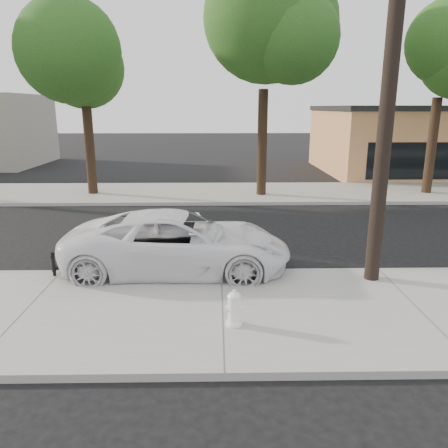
# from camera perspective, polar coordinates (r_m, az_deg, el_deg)

# --- Properties ---
(ground) EXTENTS (120.00, 120.00, 0.00)m
(ground) POSITION_cam_1_polar(r_m,az_deg,el_deg) (13.09, -0.47, -3.35)
(ground) COLOR black
(ground) RESTS_ON ground
(near_sidewalk) EXTENTS (90.00, 4.40, 0.15)m
(near_sidewalk) POSITION_cam_1_polar(r_m,az_deg,el_deg) (9.07, -0.20, -11.50)
(near_sidewalk) COLOR gray
(near_sidewalk) RESTS_ON ground
(far_sidewalk) EXTENTS (90.00, 5.00, 0.15)m
(far_sidewalk) POSITION_cam_1_polar(r_m,az_deg,el_deg) (21.31, -0.70, 4.08)
(far_sidewalk) COLOR gray
(far_sidewalk) RESTS_ON ground
(curb_near) EXTENTS (90.00, 0.12, 0.16)m
(curb_near) POSITION_cam_1_polar(r_m,az_deg,el_deg) (11.09, -0.36, -6.41)
(curb_near) COLOR #9E9B93
(curb_near) RESTS_ON ground
(utility_pole) EXTENTS (1.40, 0.34, 9.00)m
(utility_pole) POSITION_cam_1_polar(r_m,az_deg,el_deg) (10.42, 20.85, 17.24)
(utility_pole) COLOR black
(utility_pole) RESTS_ON near_sidewalk
(tree_b) EXTENTS (4.34, 4.20, 8.45)m
(tree_b) POSITION_cam_1_polar(r_m,az_deg,el_deg) (21.35, -17.57, 19.83)
(tree_b) COLOR black
(tree_b) RESTS_ON far_sidewalk
(tree_c) EXTENTS (4.96, 4.80, 9.55)m
(tree_c) POSITION_cam_1_polar(r_m,az_deg,el_deg) (20.38, 6.02, 22.82)
(tree_c) COLOR black
(tree_c) RESTS_ON far_sidewalk
(police_cruiser) EXTENTS (5.70, 2.70, 1.57)m
(police_cruiser) POSITION_cam_1_polar(r_m,az_deg,el_deg) (11.17, -5.96, -2.45)
(police_cruiser) COLOR white
(police_cruiser) RESTS_ON ground
(fire_hydrant) EXTENTS (0.34, 0.32, 0.66)m
(fire_hydrant) POSITION_cam_1_polar(r_m,az_deg,el_deg) (8.33, 1.32, -11.05)
(fire_hydrant) COLOR white
(fire_hydrant) RESTS_ON near_sidewalk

